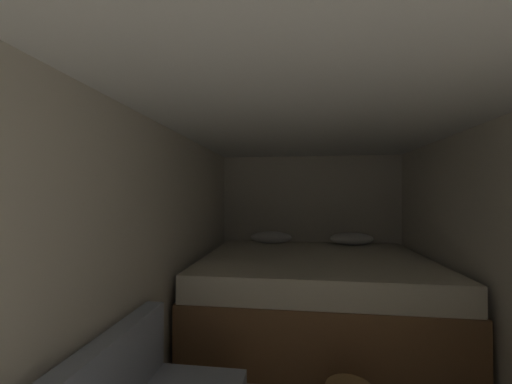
% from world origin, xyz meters
% --- Properties ---
extents(wall_back, '(2.57, 0.05, 2.00)m').
position_xyz_m(wall_back, '(0.00, 4.07, 1.00)').
color(wall_back, beige).
rests_on(wall_back, ground).
extents(wall_left, '(0.05, 4.68, 2.00)m').
position_xyz_m(wall_left, '(-1.26, 1.70, 1.00)').
color(wall_left, beige).
rests_on(wall_left, ground).
extents(ceiling_slab, '(2.57, 4.68, 0.05)m').
position_xyz_m(ceiling_slab, '(0.00, 1.70, 2.03)').
color(ceiling_slab, white).
rests_on(ceiling_slab, wall_left).
extents(bed, '(2.35, 1.98, 0.96)m').
position_xyz_m(bed, '(0.00, 3.02, 0.40)').
color(bed, brown).
rests_on(bed, ground).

